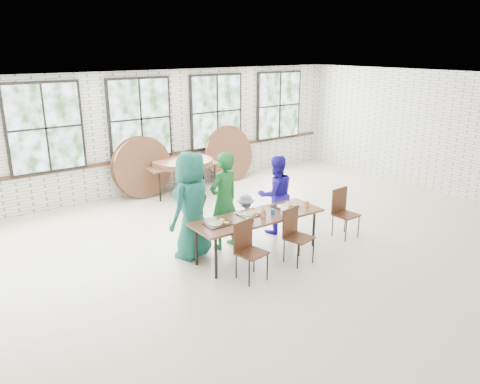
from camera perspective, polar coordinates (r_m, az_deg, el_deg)
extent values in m
plane|color=beige|center=(8.46, 1.62, -7.46)|extent=(12.00, 12.00, 0.00)
plane|color=white|center=(7.69, 1.82, 13.25)|extent=(12.00, 12.00, 0.00)
plane|color=silver|center=(11.73, -12.06, 6.94)|extent=(12.00, 0.00, 12.00)
plane|color=silver|center=(12.49, 24.08, 6.44)|extent=(0.00, 9.00, 9.00)
cube|color=#422819|center=(11.83, -11.82, 4.07)|extent=(11.80, 0.05, 0.08)
cube|color=black|center=(10.91, -22.66, 7.22)|extent=(1.62, 0.05, 1.97)
cube|color=white|center=(10.87, -22.61, 7.19)|extent=(1.50, 0.01, 1.85)
cube|color=black|center=(11.62, -12.06, 8.72)|extent=(1.62, 0.05, 1.97)
cube|color=white|center=(11.59, -11.98, 8.70)|extent=(1.50, 0.01, 1.85)
cube|color=black|center=(12.68, -2.88, 9.78)|extent=(1.62, 0.05, 1.97)
cube|color=white|center=(12.65, -2.79, 9.76)|extent=(1.50, 0.01, 1.85)
cube|color=black|center=(14.00, 4.76, 10.47)|extent=(1.62, 0.05, 1.97)
cube|color=white|center=(13.98, 4.85, 10.46)|extent=(1.50, 0.01, 1.85)
cube|color=brown|center=(8.12, 2.20, -3.04)|extent=(2.43, 0.90, 0.04)
cylinder|color=black|center=(7.46, -2.95, -8.08)|extent=(0.05, 0.05, 0.70)
cylinder|color=black|center=(7.92, -5.37, -6.55)|extent=(0.05, 0.05, 0.70)
cylinder|color=black|center=(8.73, 8.98, -4.36)|extent=(0.05, 0.05, 0.70)
cylinder|color=black|center=(9.13, 6.31, -3.26)|extent=(0.05, 0.05, 0.70)
cube|color=#462717|center=(7.39, 1.45, -7.47)|extent=(0.49, 0.47, 0.03)
cube|color=#462717|center=(7.40, 0.36, -5.30)|extent=(0.42, 0.11, 0.50)
cylinder|color=black|center=(7.27, 1.13, -9.93)|extent=(0.02, 0.02, 0.44)
cylinder|color=black|center=(7.51, -0.47, -8.97)|extent=(0.02, 0.02, 0.44)
cylinder|color=black|center=(7.47, 3.35, -9.16)|extent=(0.02, 0.02, 0.44)
cylinder|color=black|center=(7.71, 1.72, -8.26)|extent=(0.02, 0.02, 0.44)
cube|color=#462717|center=(8.00, 7.22, -5.60)|extent=(0.50, 0.48, 0.03)
cube|color=#462717|center=(8.00, 6.16, -3.61)|extent=(0.42, 0.12, 0.50)
cylinder|color=black|center=(7.87, 7.05, -7.84)|extent=(0.02, 0.02, 0.44)
cylinder|color=black|center=(8.09, 5.39, -7.03)|extent=(0.02, 0.02, 0.44)
cylinder|color=black|center=(8.10, 8.92, -7.15)|extent=(0.02, 0.02, 0.44)
cylinder|color=black|center=(8.32, 7.26, -6.40)|extent=(0.02, 0.02, 0.44)
cube|color=#462717|center=(9.21, 12.83, -2.75)|extent=(0.44, 0.42, 0.03)
cube|color=#462717|center=(9.24, 12.01, -0.99)|extent=(0.42, 0.05, 0.50)
cylinder|color=black|center=(9.06, 12.79, -4.65)|extent=(0.02, 0.02, 0.44)
cylinder|color=black|center=(9.27, 11.21, -4.04)|extent=(0.02, 0.02, 0.44)
cylinder|color=black|center=(9.32, 14.25, -4.13)|extent=(0.02, 0.02, 0.44)
cylinder|color=black|center=(9.52, 12.68, -3.54)|extent=(0.02, 0.02, 0.44)
imported|color=#1C6B57|center=(8.05, -5.91, -1.63)|extent=(1.08, 0.92, 1.88)
imported|color=#1B662B|center=(8.41, -1.96, -1.04)|extent=(0.72, 0.54, 1.79)
imported|color=#18143E|center=(8.82, 0.66, -3.17)|extent=(0.66, 0.49, 0.91)
imported|color=#22169E|center=(9.16, 4.37, -0.31)|extent=(0.88, 0.76, 1.55)
cube|color=brown|center=(11.71, -7.05, 3.27)|extent=(1.85, 0.89, 0.04)
cylinder|color=black|center=(11.23, -9.74, 0.56)|extent=(0.04, 0.04, 0.70)
cylinder|color=black|center=(11.70, -10.96, 1.19)|extent=(0.04, 0.04, 0.70)
cylinder|color=black|center=(11.97, -3.08, 1.86)|extent=(0.04, 0.04, 0.70)
cylinder|color=black|center=(12.42, -4.48, 2.40)|extent=(0.04, 0.04, 0.70)
cube|color=black|center=(7.74, -2.67, -3.89)|extent=(0.44, 0.33, 0.02)
cube|color=black|center=(8.17, 1.32, -2.68)|extent=(0.44, 0.33, 0.02)
cube|color=black|center=(8.60, 5.55, -1.73)|extent=(0.44, 0.33, 0.02)
cylinder|color=black|center=(7.75, 1.28, -3.52)|extent=(0.09, 0.09, 0.09)
cube|color=red|center=(8.03, 2.86, -2.74)|extent=(0.07, 0.07, 0.11)
cylinder|color=blue|center=(8.17, 4.00, -2.43)|extent=(0.07, 0.07, 0.10)
cylinder|color=orange|center=(8.61, 8.19, -1.48)|extent=(0.07, 0.07, 0.11)
cylinder|color=white|center=(8.19, 5.55, -2.42)|extent=(0.17, 0.17, 0.10)
ellipsoid|color=white|center=(7.67, 0.10, -3.95)|extent=(0.11, 0.11, 0.05)
ellipsoid|color=white|center=(8.41, 5.39, -2.07)|extent=(0.11, 0.11, 0.05)
cylinder|color=brown|center=(11.70, -7.05, 3.46)|extent=(1.50, 1.50, 0.04)
cylinder|color=brown|center=(11.69, -7.06, 3.68)|extent=(1.50, 1.50, 0.04)
cylinder|color=brown|center=(11.68, -7.07, 3.89)|extent=(1.50, 1.50, 0.04)
cylinder|color=brown|center=(11.61, -12.06, 2.97)|extent=(1.50, 0.21, 1.50)
cylinder|color=brown|center=(11.54, -11.67, 2.90)|extent=(1.50, 0.26, 1.49)
cylinder|color=brown|center=(12.88, -1.39, 4.76)|extent=(1.50, 0.33, 1.48)
cylinder|color=brown|center=(12.78, -1.27, 4.66)|extent=(1.50, 0.40, 1.47)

